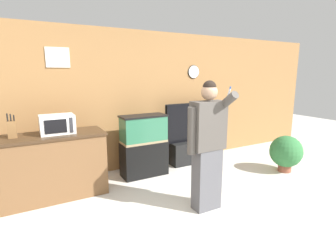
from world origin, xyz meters
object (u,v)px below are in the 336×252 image
Objects in this scene: counter_island at (52,166)px; tv_on_stand at (192,144)px; knife_block at (12,129)px; potted_plant at (286,152)px; person_standing at (207,145)px; aquarium_on_stand at (144,146)px; microwave at (57,124)px.

tv_on_stand is at bearing 6.67° from counter_island.
counter_island is 0.75m from knife_block.
tv_on_stand is 1.79m from potted_plant.
aquarium_on_stand is at bearing 99.16° from person_standing.
tv_on_stand is 0.73× the size of person_standing.
potted_plant is at bearing -13.33° from knife_block.
counter_island is at bearing -175.52° from aquarium_on_stand.
aquarium_on_stand is at bearing 154.66° from potted_plant.
aquarium_on_stand is 0.64× the size of person_standing.
knife_block reaches higher than microwave.
knife_block is (-0.45, 0.02, 0.60)m from counter_island.
tv_on_stand is 2.02m from person_standing.
knife_block is 0.27× the size of tv_on_stand.
tv_on_stand is (1.19, 0.20, -0.19)m from aquarium_on_stand.
person_standing is (1.65, -1.40, -0.19)m from microwave.
tv_on_stand is (2.60, 0.30, -0.73)m from microwave.
knife_block reaches higher than tv_on_stand.
counter_island is 1.38× the size of aquarium_on_stand.
aquarium_on_stand is at bearing -170.55° from tv_on_stand.
person_standing is (0.24, -1.51, 0.35)m from aquarium_on_stand.
person_standing is at bearing -32.43° from knife_block.
potted_plant is at bearing -14.47° from counter_island.
potted_plant is (1.20, -1.33, 0.02)m from tv_on_stand.
tv_on_stand reaches higher than counter_island.
person_standing reaches higher than potted_plant.
knife_block reaches higher than potted_plant.
person_standing is (1.77, -1.39, 0.42)m from counter_island.
microwave is 0.68× the size of potted_plant.
potted_plant is at bearing -25.34° from aquarium_on_stand.
counter_island is at bearing -3.11° from knife_block.
person_standing is at bearing -119.01° from tv_on_stand.
microwave is at bearing -173.34° from tv_on_stand.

